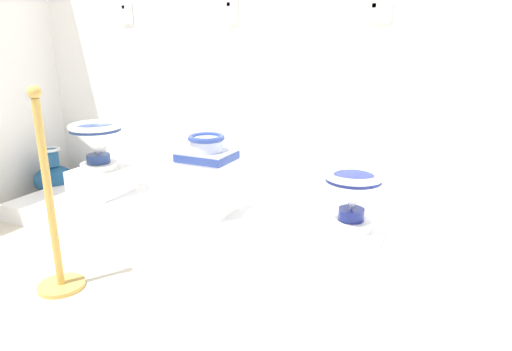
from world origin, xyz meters
TOP-DOWN VIEW (x-y plane):
  - wall_back at (2.19, 3.13)m, footprint 4.59×0.06m
  - display_platform at (2.19, 2.63)m, footprint 3.80×0.89m
  - plinth_block_slender_white at (0.78, 2.69)m, footprint 0.34×0.38m
  - antique_toilet_slender_white at (0.78, 2.69)m, footprint 0.38×0.38m
  - plinth_block_rightmost at (1.72, 2.71)m, footprint 0.30×0.28m
  - antique_toilet_rightmost at (1.72, 2.71)m, footprint 0.34×0.27m
  - plinth_block_pale_glazed at (2.69, 2.69)m, footprint 0.36×0.38m
  - antique_toilet_pale_glazed at (2.69, 2.69)m, footprint 0.34×0.34m
  - info_placard_first at (0.82, 3.09)m, footprint 0.10×0.01m
  - info_placard_second at (1.71, 3.09)m, footprint 0.09×0.01m
  - info_placard_third at (2.69, 3.09)m, footprint 0.13×0.01m
  - decorative_vase_spare at (0.20, 2.76)m, footprint 0.31×0.31m
  - stanchion_post_near_left at (1.41, 1.73)m, footprint 0.24×0.24m

SIDE VIEW (x-z plane):
  - display_platform at x=2.19m, z-range 0.00..0.13m
  - plinth_block_rightmost at x=1.72m, z-range 0.13..0.19m
  - decorative_vase_spare at x=0.20m, z-range -0.04..0.37m
  - plinth_block_pale_glazed at x=2.69m, z-range 0.13..0.20m
  - plinth_block_slender_white at x=0.78m, z-range 0.13..0.33m
  - stanchion_post_near_left at x=1.41m, z-range -0.19..0.86m
  - antique_toilet_rightmost at x=1.72m, z-range 0.19..0.66m
  - antique_toilet_pale_glazed at x=2.69m, z-range 0.25..0.60m
  - antique_toilet_slender_white at x=0.78m, z-range 0.37..0.71m
  - info_placard_third at x=2.69m, z-range 1.35..1.46m
  - info_placard_second at x=1.71m, z-range 1.35..1.51m
  - info_placard_first at x=0.82m, z-range 1.36..1.51m
  - wall_back at x=2.19m, z-range 0.00..2.93m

